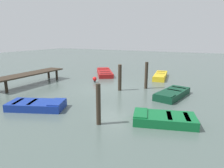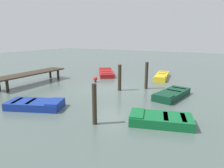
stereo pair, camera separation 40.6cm
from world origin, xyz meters
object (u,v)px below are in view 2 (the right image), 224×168
dock_segment (31,74)px  mooring_piling_far_left (120,78)px  mooring_piling_mid_right (146,76)px  rowboat_blue (36,104)px  rowboat_dark_green (172,94)px  rowboat_yellow (162,76)px  rowboat_red (106,73)px  mooring_piling_mid_left (94,104)px  marker_buoy (95,79)px  rowboat_green (160,119)px

dock_segment → mooring_piling_far_left: bearing=-76.2°
dock_segment → mooring_piling_mid_right: (3.16, -8.70, 0.16)m
rowboat_blue → rowboat_dark_green: (5.66, -6.04, -0.00)m
rowboat_yellow → rowboat_red: same height
rowboat_yellow → mooring_piling_mid_left: bearing=-8.1°
rowboat_yellow → mooring_piling_far_left: bearing=-23.5°
rowboat_red → marker_buoy: bearing=161.3°
rowboat_dark_green → mooring_piling_far_left: (-0.12, 3.72, 0.73)m
mooring_piling_mid_left → mooring_piling_far_left: (5.66, 1.66, 0.02)m
rowboat_dark_green → mooring_piling_mid_right: size_ratio=1.69×
rowboat_yellow → mooring_piling_mid_right: 4.43m
rowboat_red → mooring_piling_far_left: mooring_piling_far_left is taller
rowboat_blue → rowboat_dark_green: size_ratio=0.95×
dock_segment → rowboat_green: 11.66m
rowboat_blue → rowboat_red: same height
rowboat_green → rowboat_dark_green: (4.33, 0.48, -0.00)m
rowboat_blue → marker_buoy: bearing=73.3°
dock_segment → rowboat_red: bearing=-26.0°
dock_segment → rowboat_green: (-2.45, -11.39, -0.62)m
rowboat_dark_green → mooring_piling_mid_right: bearing=-109.3°
mooring_piling_mid_left → marker_buoy: 8.47m
rowboat_green → mooring_piling_mid_left: mooring_piling_mid_left is taller
rowboat_blue → rowboat_dark_green: same height
rowboat_blue → mooring_piling_far_left: mooring_piling_far_left is taller
dock_segment → rowboat_green: size_ratio=2.08×
rowboat_red → marker_buoy: (-3.41, -0.97, 0.07)m
rowboat_green → mooring_piling_mid_left: size_ratio=1.61×
dock_segment → rowboat_blue: 6.19m
mooring_piling_mid_right → marker_buoy: mooring_piling_mid_right is taller
rowboat_blue → marker_buoy: size_ratio=6.74×
rowboat_green → mooring_piling_far_left: (4.22, 4.21, 0.73)m
mooring_piling_mid_right → rowboat_red: bearing=58.5°
rowboat_red → marker_buoy: size_ratio=8.65×
dock_segment → mooring_piling_mid_right: size_ratio=3.11×
dock_segment → marker_buoy: size_ratio=12.98×
mooring_piling_far_left → marker_buoy: mooring_piling_far_left is taller
mooring_piling_mid_right → mooring_piling_far_left: (-1.40, 1.52, -0.05)m
rowboat_red → rowboat_dark_green: size_ratio=1.22×
rowboat_blue → mooring_piling_far_left: size_ratio=1.71×
mooring_piling_mid_right → mooring_piling_mid_left: size_ratio=1.08×
dock_segment → marker_buoy: (3.14, -4.16, -0.55)m
rowboat_green → mooring_piling_far_left: mooring_piling_far_left is taller
rowboat_dark_green → marker_buoy: (1.26, 6.75, 0.07)m
rowboat_blue → rowboat_yellow: 11.92m
mooring_piling_mid_right → mooring_piling_far_left: 2.07m
rowboat_blue → mooring_piling_mid_left: mooring_piling_mid_left is taller
rowboat_blue → mooring_piling_mid_right: bearing=38.5°
rowboat_green → rowboat_dark_green: bearing=-100.6°
rowboat_red → mooring_piling_mid_left: (-10.44, -5.65, 0.71)m
mooring_piling_mid_right → mooring_piling_mid_left: mooring_piling_mid_right is taller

